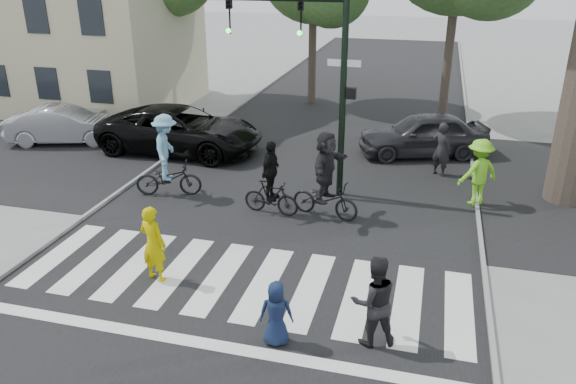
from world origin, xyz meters
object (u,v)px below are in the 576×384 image
pedestrian_child (276,313)px  car_silver (65,125)px  cyclist_left (167,161)px  cyclist_right (326,180)px  pedestrian_adult (374,301)px  car_suv (180,130)px  car_grey (423,134)px  cyclist_mid (271,185)px  traffic_signal (313,58)px  pedestrian_woman (153,244)px

pedestrian_child → car_silver: car_silver is taller
pedestrian_child → cyclist_left: cyclist_left is taller
pedestrian_child → cyclist_right: (-0.21, 5.46, 0.43)m
pedestrian_child → cyclist_left: 7.55m
pedestrian_adult → car_suv: 11.94m
car_suv → car_silver: bearing=93.1°
cyclist_left → car_grey: (6.93, 5.51, -0.29)m
cyclist_right → car_suv: bearing=146.3°
cyclist_mid → car_suv: (-4.55, 4.20, -0.04)m
cyclist_left → car_suv: bearing=109.6°
cyclist_left → car_silver: cyclist_left is taller
traffic_signal → pedestrian_woman: size_ratio=3.51×
car_grey → car_silver: bearing=-100.3°
car_silver → pedestrian_woman: bearing=-153.3°
traffic_signal → cyclist_right: traffic_signal is taller
pedestrian_adult → car_silver: pedestrian_adult is taller
cyclist_right → pedestrian_child: bearing=-87.8°
pedestrian_woman → car_suv: 8.62m
cyclist_mid → car_silver: cyclist_mid is taller
cyclist_left → car_grey: 8.86m
cyclist_right → car_grey: cyclist_right is taller
car_silver → car_grey: 12.99m
traffic_signal → pedestrian_woman: (-2.15, -5.61, -3.05)m
pedestrian_child → cyclist_right: cyclist_right is taller
car_grey → cyclist_right: bearing=-40.3°
cyclist_left → traffic_signal: bearing=18.1°
pedestrian_woman → traffic_signal: bearing=-97.3°
traffic_signal → pedestrian_child: (0.95, -7.02, -3.28)m
pedestrian_woman → cyclist_mid: 4.10m
pedestrian_adult → car_grey: bearing=-114.4°
traffic_signal → car_silver: 10.61m
pedestrian_adult → car_silver: bearing=-57.7°
car_suv → car_grey: car_suv is taller
pedestrian_child → pedestrian_adult: pedestrian_adult is taller
cyclist_right → car_grey: 6.23m
traffic_signal → car_grey: size_ratio=1.36×
pedestrian_adult → car_suv: size_ratio=0.30×
pedestrian_woman → cyclist_left: size_ratio=0.71×
traffic_signal → car_grey: 6.07m
pedestrian_woman → cyclist_left: 4.68m
pedestrian_woman → pedestrian_adult: pedestrian_adult is taller
pedestrian_woman → pedestrian_child: (3.09, -1.42, -0.23)m
cyclist_right → car_silver: 11.27m
pedestrian_child → car_suv: size_ratio=0.22×
pedestrian_child → car_suv: 11.31m
pedestrian_woman → cyclist_mid: cyclist_mid is taller
cyclist_mid → car_suv: bearing=137.3°
cyclist_right → car_suv: 7.20m
car_suv → car_silver: size_ratio=1.40×
pedestrian_child → pedestrian_adult: (1.65, 0.45, 0.24)m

